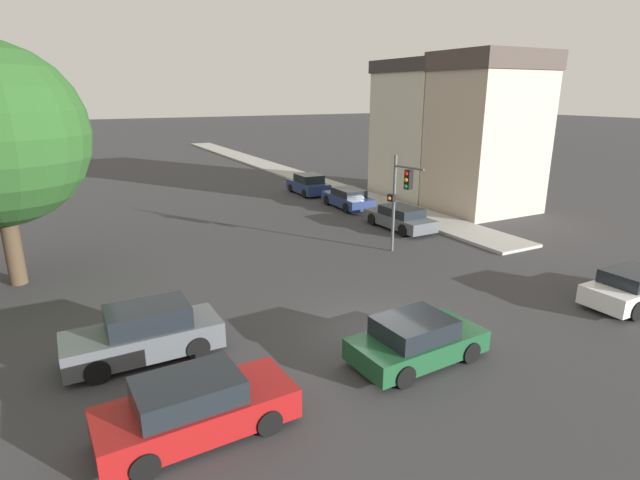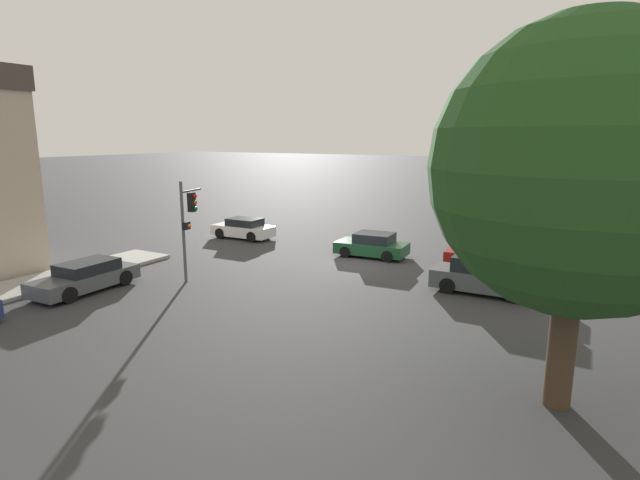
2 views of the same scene
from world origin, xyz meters
The scene contains 8 objects.
ground_plane centered at (0.00, 0.00, 0.00)m, with size 300.00×300.00×0.00m, color #333335.
street_tree centered at (-10.48, 10.56, 5.94)m, with size 6.92×6.92×9.43m.
traffic_signal centered at (5.64, 6.59, 3.07)m, with size 0.80×1.80×4.70m.
crossing_car_0 centered at (0.00, -1.92, 0.65)m, with size 4.08×2.17×1.36m.
crossing_car_1 centered at (9.56, -2.46, 0.66)m, with size 4.18×1.90×1.36m.
crossing_car_2 centered at (-6.88, 1.95, 0.75)m, with size 4.41×1.87×1.60m.
crossing_car_3 centered at (-6.47, -2.18, 0.68)m, with size 4.49×2.05×1.45m.
parked_car_0 centered at (8.43, 10.18, 0.63)m, with size 2.03×4.67×1.31m.
Camera 2 is at (-10.89, 23.56, 6.67)m, focal length 28.00 mm.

